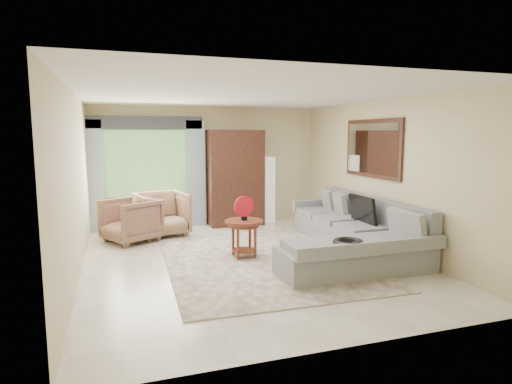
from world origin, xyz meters
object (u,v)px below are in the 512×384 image
object	(u,v)px
armchair_right	(162,214)
armoire	(235,178)
potted_plant	(110,223)
armchair_left	(131,220)
tv_screen	(363,210)
floor_lamp	(268,189)
coffee_table	(244,238)
sectional_sofa	(352,237)

from	to	relation	value
armchair_right	armoire	bearing A→B (deg)	6.88
potted_plant	armchair_left	bearing A→B (deg)	-56.85
armchair_left	armchair_right	size ratio (longest dim) A/B	0.94
tv_screen	floor_lamp	distance (m)	2.91
armchair_left	armoire	size ratio (longest dim) A/B	0.43
coffee_table	potted_plant	distance (m)	3.05
armchair_right	coffee_table	bearing A→B (deg)	-72.77
floor_lamp	potted_plant	bearing A→B (deg)	-173.48
armchair_left	floor_lamp	xyz separation A→B (m)	(3.09, 0.96, 0.34)
sectional_sofa	armoire	world-z (taller)	armoire
floor_lamp	armchair_right	bearing A→B (deg)	-165.51
sectional_sofa	coffee_table	bearing A→B (deg)	169.33
tv_screen	coffee_table	xyz separation A→B (m)	(-2.07, 0.21, -0.39)
armchair_right	armchair_left	bearing A→B (deg)	-164.16
armchair_left	armoire	bearing A→B (deg)	81.36
armchair_right	potted_plant	distance (m)	1.02
potted_plant	armoire	world-z (taller)	armoire
potted_plant	armchair_right	bearing A→B (deg)	-14.20
armchair_right	potted_plant	world-z (taller)	armchair_right
tv_screen	armchair_right	size ratio (longest dim) A/B	0.77
armoire	floor_lamp	world-z (taller)	armoire
tv_screen	coffee_table	world-z (taller)	tv_screen
floor_lamp	sectional_sofa	bearing A→B (deg)	-81.67
coffee_table	sectional_sofa	bearing A→B (deg)	-10.67
armoire	armchair_right	bearing A→B (deg)	-160.93
coffee_table	floor_lamp	size ratio (longest dim) A/B	0.41
coffee_table	armchair_right	distance (m)	2.27
coffee_table	armchair_right	world-z (taller)	armchair_right
tv_screen	armchair_right	xyz separation A→B (m)	(-3.18, 2.19, -0.28)
armchair_left	potted_plant	distance (m)	0.69
coffee_table	floor_lamp	bearing A→B (deg)	62.42
coffee_table	potted_plant	world-z (taller)	coffee_table
sectional_sofa	armchair_right	size ratio (longest dim) A/B	3.62
armoire	coffee_table	bearing A→B (deg)	-102.51
coffee_table	armoire	size ratio (longest dim) A/B	0.30
coffee_table	potted_plant	size ratio (longest dim) A/B	1.19
armchair_right	potted_plant	xyz separation A→B (m)	(-0.97, 0.25, -0.17)
potted_plant	armoire	xyz separation A→B (m)	(2.66, 0.34, 0.79)
coffee_table	armchair_left	xyz separation A→B (m)	(-1.72, 1.66, 0.08)
potted_plant	coffee_table	bearing A→B (deg)	-46.78
armoire	tv_screen	bearing A→B (deg)	-61.55
armchair_right	armoire	size ratio (longest dim) A/B	0.46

